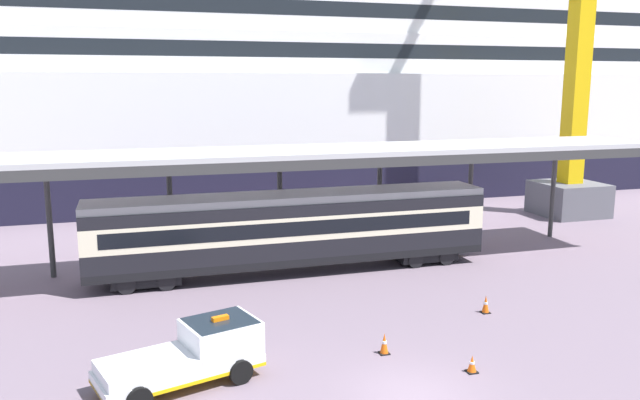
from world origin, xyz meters
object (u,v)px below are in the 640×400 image
object	(u,v)px
traffic_cone_near	(384,344)
traffic_cone_mid	(486,304)
cruise_ship	(90,30)
traffic_cone_far	(472,364)
train_carriage	(292,229)
service_truck	(195,352)

from	to	relation	value
traffic_cone_near	traffic_cone_mid	size ratio (longest dim) A/B	1.01
traffic_cone_near	traffic_cone_mid	xyz separation A→B (m)	(5.69, 2.57, -0.00)
cruise_ship	traffic_cone_mid	distance (m)	44.01
traffic_cone_near	traffic_cone_far	bearing A→B (deg)	-44.76
train_carriage	traffic_cone_far	size ratio (longest dim) A/B	34.19
cruise_ship	traffic_cone_far	size ratio (longest dim) A/B	211.05
cruise_ship	traffic_cone_far	world-z (taller)	cruise_ship
cruise_ship	train_carriage	xyz separation A→B (m)	(10.49, -30.21, -11.87)
cruise_ship	traffic_cone_near	bearing A→B (deg)	-74.72
train_carriage	service_truck	distance (m)	12.41
service_truck	traffic_cone_near	xyz separation A→B (m)	(6.71, 0.14, -0.61)
traffic_cone_near	service_truck	bearing A→B (deg)	-178.78
traffic_cone_near	traffic_cone_mid	bearing A→B (deg)	24.29
traffic_cone_far	cruise_ship	bearing A→B (deg)	107.29
traffic_cone_mid	traffic_cone_far	xyz separation A→B (m)	(-3.44, -4.80, -0.09)
cruise_ship	traffic_cone_far	xyz separation A→B (m)	(13.40, -43.05, -13.88)
service_truck	train_carriage	bearing A→B (deg)	60.65
cruise_ship	train_carriage	distance (m)	34.11
traffic_cone_near	traffic_cone_far	size ratio (longest dim) A/B	1.30
traffic_cone_near	cruise_ship	bearing A→B (deg)	105.28
train_carriage	traffic_cone_near	size ratio (longest dim) A/B	26.25
train_carriage	traffic_cone_mid	bearing A→B (deg)	-51.71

